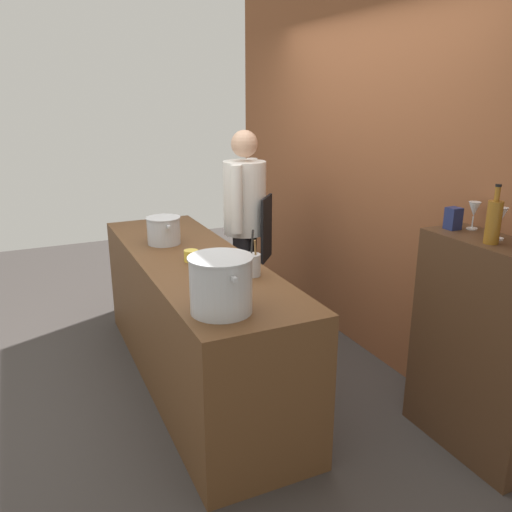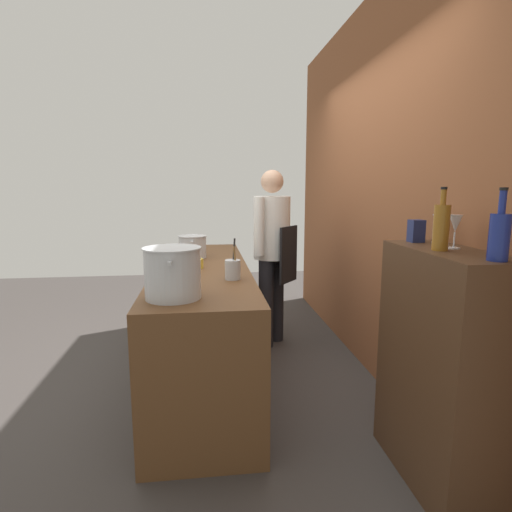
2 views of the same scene
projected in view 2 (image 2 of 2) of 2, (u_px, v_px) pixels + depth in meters
ground_plane at (204, 375)px, 3.33m from camera, size 8.00×8.00×0.00m
brick_back_panel at (378, 188)px, 3.25m from camera, size 4.40×0.10×3.00m
prep_counter at (203, 322)px, 3.25m from camera, size 2.40×0.70×0.90m
bar_cabinet at (440, 368)px, 2.07m from camera, size 0.76×0.32×1.21m
chef at (272, 245)px, 3.86m from camera, size 0.45×0.43×1.66m
stockpot_large at (173, 273)px, 2.24m from camera, size 0.38×0.32×0.28m
stockpot_small at (193, 247)px, 3.54m from camera, size 0.31×0.24×0.19m
utensil_crock at (233, 269)px, 2.71m from camera, size 0.10×0.10×0.27m
butter_jar at (197, 263)px, 3.09m from camera, size 0.09×0.09×0.07m
wine_bottle_amber at (441, 226)px, 1.93m from camera, size 0.07×0.07×0.30m
wine_bottle_cobalt at (499, 235)px, 1.66m from camera, size 0.08×0.08×0.30m
wine_glass_tall at (455, 225)px, 1.98m from camera, size 0.07×0.07×0.17m
wine_glass_wide at (439, 223)px, 2.19m from camera, size 0.07×0.07×0.15m
spice_tin_navy at (416, 231)px, 2.23m from camera, size 0.07×0.07×0.12m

